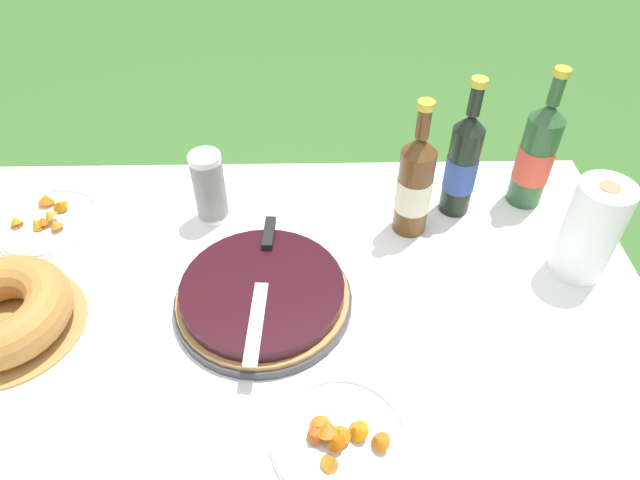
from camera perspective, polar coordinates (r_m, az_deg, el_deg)
ground_plane at (r=1.82m, az=-8.30°, el=-22.14°), size 16.00×16.00×0.00m
garden_table at (r=1.23m, az=-11.55°, el=-8.60°), size 1.82×0.94×0.76m
tablecloth at (r=1.18m, az=-11.93°, el=-6.90°), size 1.83×0.95×0.10m
berry_tart at (r=1.13m, az=-5.72°, el=-5.47°), size 0.35×0.35×0.06m
serving_knife at (r=1.13m, az=-5.68°, el=-3.17°), size 0.04×0.38×0.01m
bundt_cake at (r=1.23m, az=-29.29°, el=-6.32°), size 0.29×0.29×0.09m
cup_stack at (r=1.30m, az=-11.06°, el=5.19°), size 0.07×0.07×0.18m
cider_bottle_green at (r=1.40m, az=20.81°, el=7.95°), size 0.08×0.08×0.34m
cider_bottle_amber at (r=1.25m, az=9.44°, el=5.45°), size 0.08×0.08×0.32m
juice_bottle_red at (r=1.32m, az=14.03°, el=7.38°), size 0.07×0.07×0.34m
snack_plate_near at (r=0.98m, az=2.01°, el=-19.16°), size 0.23×0.23×0.06m
snack_plate_left at (r=1.45m, az=-25.58°, el=1.74°), size 0.24×0.24×0.05m
paper_towel_roll at (r=1.26m, az=25.46°, el=0.88°), size 0.11×0.11×0.22m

